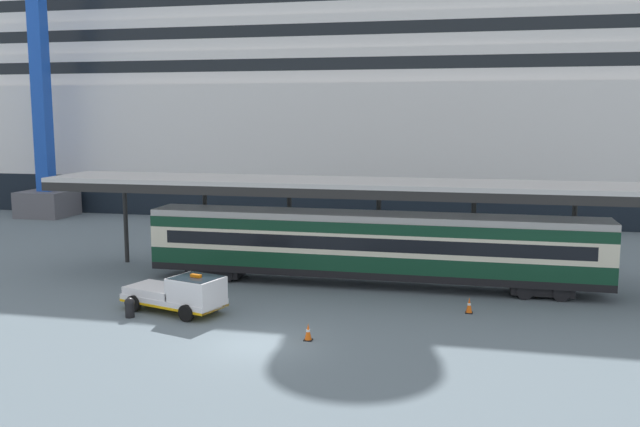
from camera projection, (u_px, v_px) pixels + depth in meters
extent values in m
plane|color=slate|center=(257.00, 345.00, 28.98)|extent=(400.00, 400.00, 0.00)
cube|color=black|center=(277.00, 185.00, 75.66)|extent=(178.96, 24.97, 3.67)
cube|color=white|center=(276.00, 128.00, 74.78)|extent=(178.96, 24.97, 8.57)
cube|color=white|center=(276.00, 74.00, 73.95)|extent=(164.64, 22.97, 3.04)
cube|color=black|center=(240.00, 65.00, 62.89)|extent=(157.48, 0.12, 1.09)
cube|color=white|center=(275.00, 45.00, 73.51)|extent=(158.06, 22.05, 3.04)
cube|color=black|center=(241.00, 31.00, 62.90)|extent=(151.19, 0.12, 1.09)
cube|color=white|center=(275.00, 15.00, 73.07)|extent=(151.47, 21.13, 3.04)
cube|color=silver|center=(374.00, 183.00, 38.59)|extent=(38.37, 5.08, 0.25)
cube|color=#242424|center=(367.00, 195.00, 36.29)|extent=(38.37, 0.20, 0.50)
cylinder|color=#242424|center=(126.00, 219.00, 44.70)|extent=(0.28, 0.28, 5.62)
cylinder|color=#242424|center=(205.00, 222.00, 43.49)|extent=(0.28, 0.28, 5.62)
cylinder|color=#242424|center=(289.00, 226.00, 42.29)|extent=(0.28, 0.28, 5.62)
cylinder|color=#242424|center=(379.00, 229.00, 41.08)|extent=(0.28, 0.28, 5.62)
cylinder|color=#242424|center=(473.00, 232.00, 39.87)|extent=(0.28, 0.28, 5.62)
cylinder|color=#242424|center=(573.00, 236.00, 38.66)|extent=(0.28, 0.28, 5.62)
cube|color=black|center=(371.00, 271.00, 38.81)|extent=(25.34, 2.80, 0.40)
cube|color=#0F3823|center=(372.00, 259.00, 38.72)|extent=(25.34, 2.80, 0.90)
cube|color=beige|center=(372.00, 241.00, 38.57)|extent=(25.34, 2.80, 1.20)
cube|color=black|center=(368.00, 245.00, 37.24)|extent=(23.31, 0.08, 0.72)
cube|color=#0F3823|center=(372.00, 225.00, 38.44)|extent=(25.34, 2.80, 0.60)
cube|color=#ABABAB|center=(372.00, 217.00, 38.37)|extent=(25.34, 2.69, 0.36)
cube|color=black|center=(218.00, 270.00, 40.88)|extent=(3.20, 2.35, 0.50)
cylinder|color=black|center=(196.00, 274.00, 39.95)|extent=(0.84, 0.12, 0.84)
cylinder|color=black|center=(226.00, 276.00, 39.55)|extent=(0.84, 0.12, 0.84)
cube|color=black|center=(541.00, 287.00, 36.86)|extent=(3.20, 2.35, 0.50)
cylinder|color=black|center=(525.00, 292.00, 35.93)|extent=(0.84, 0.12, 0.84)
cylinder|color=black|center=(561.00, 294.00, 35.53)|extent=(0.84, 0.12, 0.84)
cube|color=white|center=(173.00, 300.00, 33.84)|extent=(5.56, 3.43, 0.36)
cube|color=#F2B20C|center=(174.00, 302.00, 33.86)|extent=(5.56, 3.45, 0.12)
cube|color=white|center=(196.00, 289.00, 33.02)|extent=(2.75, 2.50, 1.10)
cube|color=#19232D|center=(196.00, 282.00, 32.97)|extent=(2.53, 2.37, 0.44)
cube|color=orange|center=(196.00, 276.00, 32.92)|extent=(0.59, 0.35, 0.16)
cube|color=white|center=(157.00, 290.00, 34.30)|extent=(3.35, 2.69, 0.36)
cylinder|color=black|center=(213.00, 303.00, 33.90)|extent=(0.84, 0.47, 0.80)
cylinder|color=black|center=(186.00, 313.00, 32.19)|extent=(0.84, 0.47, 0.80)
cylinder|color=black|center=(162.00, 294.00, 35.54)|extent=(0.84, 0.47, 0.80)
cylinder|color=black|center=(134.00, 303.00, 33.82)|extent=(0.84, 0.47, 0.80)
cube|color=black|center=(469.00, 313.00, 33.59)|extent=(0.36, 0.36, 0.04)
cone|color=#EA590F|center=(469.00, 305.00, 33.54)|extent=(0.30, 0.30, 0.74)
cylinder|color=white|center=(469.00, 304.00, 33.53)|extent=(0.17, 0.17, 0.10)
cube|color=black|center=(308.00, 340.00, 29.57)|extent=(0.36, 0.36, 0.04)
cone|color=#EA590F|center=(308.00, 331.00, 29.51)|extent=(0.30, 0.30, 0.72)
cylinder|color=white|center=(308.00, 331.00, 29.51)|extent=(0.17, 0.17, 0.10)
cube|color=#595960|center=(48.00, 204.00, 64.89)|extent=(4.40, 4.40, 2.40)
cube|color=blue|center=(36.00, 4.00, 62.28)|extent=(1.30, 1.30, 33.83)
cylinder|color=black|center=(130.00, 310.00, 32.86)|extent=(0.44, 0.44, 0.70)
sphere|color=black|center=(129.00, 303.00, 32.80)|extent=(0.48, 0.48, 0.48)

